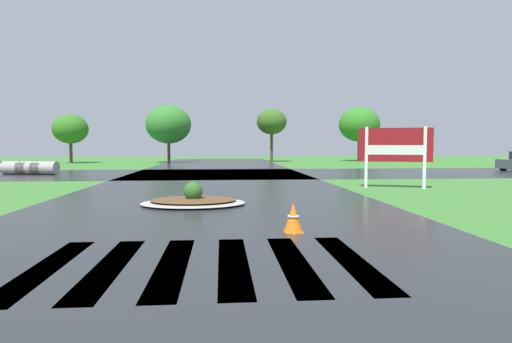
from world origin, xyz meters
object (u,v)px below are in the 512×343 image
drainage_pipe_stack (30,168)px  traffic_cone (293,218)px  estate_billboard (395,148)px  median_island (193,200)px

drainage_pipe_stack → traffic_cone: (12.67, -17.57, -0.10)m
estate_billboard → traffic_cone: estate_billboard is taller
estate_billboard → drainage_pipe_stack: 20.51m
estate_billboard → traffic_cone: (-5.56, -8.26, -1.35)m
estate_billboard → drainage_pipe_stack: bearing=-8.1°
median_island → drainage_pipe_stack: drainage_pipe_stack is taller
median_island → traffic_cone: size_ratio=5.08×
estate_billboard → median_island: 8.98m
traffic_cone → drainage_pipe_stack: bearing=125.8°
traffic_cone → median_island: bearing=118.8°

